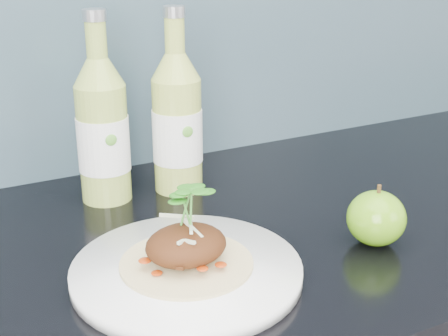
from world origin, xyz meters
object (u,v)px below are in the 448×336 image
Objects in this scene: cider_bottle_left at (103,131)px; dinner_plate at (187,271)px; green_apple at (376,218)px; cider_bottle_right at (177,123)px.

dinner_plate is at bearing -68.62° from cider_bottle_left.
green_apple reaches higher than dinner_plate.
green_apple is 0.33× the size of cider_bottle_left.
green_apple is 0.40m from cider_bottle_left.
dinner_plate is at bearing 171.72° from green_apple.
cider_bottle_left is 0.11m from cider_bottle_right.
green_apple is at bearing -30.08° from cider_bottle_left.
green_apple is (0.25, -0.04, 0.03)m from dinner_plate.
cider_bottle_left is 1.00× the size of cider_bottle_right.
dinner_plate is 0.28m from cider_bottle_left.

